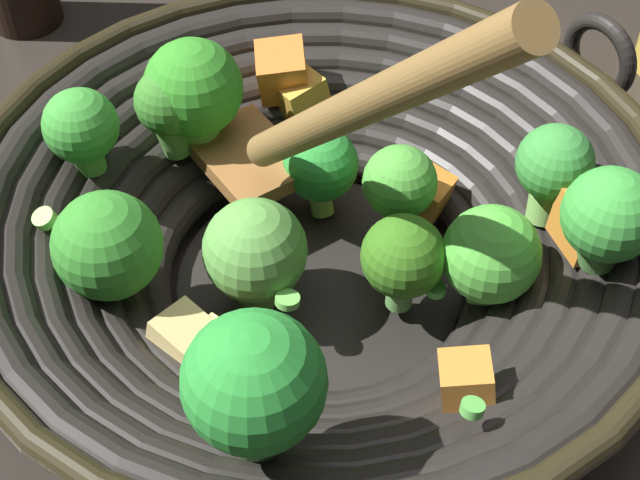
% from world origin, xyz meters
% --- Properties ---
extents(ground_plane, '(4.00, 4.00, 0.00)m').
position_xyz_m(ground_plane, '(0.00, 0.00, 0.00)').
color(ground_plane, '#28231E').
extents(wok, '(0.42, 0.38, 0.26)m').
position_xyz_m(wok, '(0.00, 0.00, 0.06)').
color(wok, black).
rests_on(wok, ground).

